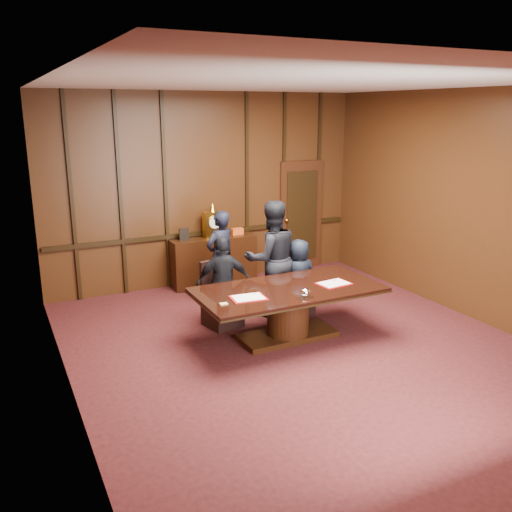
{
  "coord_description": "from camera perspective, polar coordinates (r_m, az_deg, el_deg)",
  "views": [
    {
      "loc": [
        -3.61,
        -5.8,
        3.18
      ],
      "look_at": [
        -0.12,
        1.23,
        1.05
      ],
      "focal_mm": 38.0,
      "sensor_mm": 36.0,
      "label": 1
    }
  ],
  "objects": [
    {
      "name": "conference_table",
      "position": [
        7.7,
        3.39,
        -5.13
      ],
      "size": [
        2.62,
        1.32,
        0.76
      ],
      "color": "black",
      "rests_on": "ground"
    },
    {
      "name": "witness_right",
      "position": [
        8.5,
        1.64,
        -0.26
      ],
      "size": [
        0.96,
        0.78,
        1.84
      ],
      "primitive_type": "imported",
      "rotation": [
        0.0,
        0.0,
        3.04
      ],
      "color": "black",
      "rests_on": "ground"
    },
    {
      "name": "folder_right",
      "position": [
        7.85,
        8.19,
        -2.89
      ],
      "size": [
        0.49,
        0.37,
        0.02
      ],
      "rotation": [
        0.0,
        0.0,
        0.1
      ],
      "color": "maroon",
      "rests_on": "conference_table"
    },
    {
      "name": "chair_right",
      "position": [
        8.8,
        4.25,
        -4.02
      ],
      "size": [
        0.56,
        0.56,
        0.99
      ],
      "rotation": [
        0.0,
        0.0,
        -0.19
      ],
      "color": "black",
      "rests_on": "ground"
    },
    {
      "name": "witness_left",
      "position": [
        9.13,
        -3.77,
        -0.07
      ],
      "size": [
        0.67,
        0.55,
        1.57
      ],
      "primitive_type": "imported",
      "rotation": [
        0.0,
        0.0,
        3.48
      ],
      "color": "black",
      "rests_on": "ground"
    },
    {
      "name": "room",
      "position": [
        7.13,
        5.27,
        3.33
      ],
      "size": [
        7.0,
        7.04,
        3.5
      ],
      "color": "#330E11",
      "rests_on": "ground"
    },
    {
      "name": "folder_left",
      "position": [
        7.19,
        -0.83,
        -4.42
      ],
      "size": [
        0.49,
        0.37,
        0.02
      ],
      "rotation": [
        0.0,
        0.0,
        -0.1
      ],
      "color": "maroon",
      "rests_on": "conference_table"
    },
    {
      "name": "sideboard",
      "position": [
        10.12,
        -4.5,
        -0.31
      ],
      "size": [
        1.6,
        0.45,
        1.54
      ],
      "color": "black",
      "rests_on": "ground"
    },
    {
      "name": "notepad",
      "position": [
        6.99,
        -3.42,
        -5.06
      ],
      "size": [
        0.1,
        0.08,
        0.01
      ],
      "primitive_type": "cube",
      "rotation": [
        0.0,
        0.0,
        -0.07
      ],
      "color": "#E1BF6E",
      "rests_on": "conference_table"
    },
    {
      "name": "chair_left",
      "position": [
        8.25,
        -3.66,
        -5.35
      ],
      "size": [
        0.57,
        0.57,
        0.99
      ],
      "rotation": [
        0.0,
        0.0,
        0.21
      ],
      "color": "black",
      "rests_on": "ground"
    },
    {
      "name": "signatory_right",
      "position": [
        8.64,
        4.52,
        -2.19
      ],
      "size": [
        0.64,
        0.46,
        1.22
      ],
      "primitive_type": "imported",
      "rotation": [
        0.0,
        0.0,
        3.02
      ],
      "color": "black",
      "rests_on": "ground"
    },
    {
      "name": "signatory_left",
      "position": [
        8.05,
        -3.46,
        -2.82
      ],
      "size": [
        0.87,
        0.49,
        1.4
      ],
      "primitive_type": "imported",
      "rotation": [
        0.0,
        0.0,
        2.96
      ],
      "color": "black",
      "rests_on": "ground"
    },
    {
      "name": "inkstand",
      "position": [
        7.24,
        5.19,
        -3.97
      ],
      "size": [
        0.2,
        0.14,
        0.12
      ],
      "color": "white",
      "rests_on": "conference_table"
    }
  ]
}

